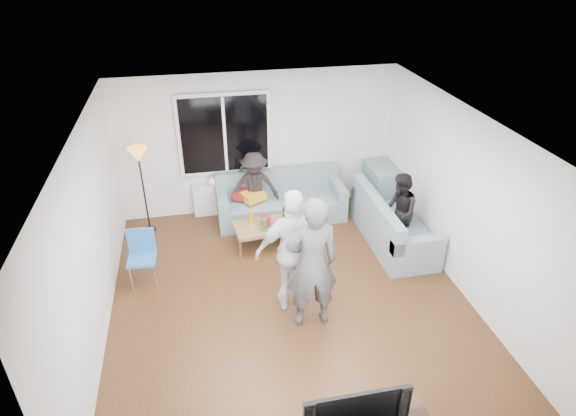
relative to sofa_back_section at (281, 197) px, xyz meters
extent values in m
cube|color=#56351C|center=(-0.31, -2.27, -0.45)|extent=(5.00, 5.50, 0.04)
cube|color=white|center=(-0.31, -2.27, 2.20)|extent=(5.00, 5.50, 0.04)
cube|color=silver|center=(-0.31, 0.50, 0.88)|extent=(5.00, 0.04, 2.60)
cube|color=silver|center=(-0.31, -5.04, 0.88)|extent=(5.00, 0.04, 2.60)
cube|color=silver|center=(-2.83, -2.27, 0.88)|extent=(0.04, 5.50, 2.60)
cube|color=silver|center=(2.21, -2.27, 0.88)|extent=(0.04, 5.50, 2.60)
cube|color=white|center=(-0.91, 0.42, 1.12)|extent=(1.62, 0.06, 1.47)
cube|color=black|center=(-0.91, 0.38, 1.12)|extent=(1.50, 0.02, 1.35)
cube|color=white|center=(-0.91, 0.37, 1.12)|extent=(0.05, 0.03, 1.35)
cube|color=silver|center=(-0.91, 0.38, -0.11)|extent=(1.30, 0.12, 0.62)
imported|color=#316628|center=(-0.67, 0.35, 0.38)|extent=(0.24, 0.21, 0.38)
imported|color=silver|center=(-1.19, 0.35, 0.29)|extent=(0.19, 0.19, 0.19)
cube|color=slate|center=(2.10, 0.00, 0.00)|extent=(0.85, 0.85, 0.85)
cube|color=orange|center=(-0.51, -0.02, 0.09)|extent=(0.48, 0.46, 0.14)
cube|color=maroon|center=(-0.65, 0.06, 0.09)|extent=(0.46, 0.43, 0.13)
cube|color=olive|center=(-0.38, -0.85, -0.22)|extent=(1.15, 0.70, 0.40)
cylinder|color=maroon|center=(-0.42, -0.87, 0.06)|extent=(0.17, 0.17, 0.17)
imported|color=#444448|center=(-0.13, -2.78, 0.52)|extent=(0.70, 0.47, 1.90)
imported|color=silver|center=(-0.27, -2.41, 0.48)|extent=(1.07, 0.48, 1.80)
imported|color=black|center=(1.71, -1.31, 0.23)|extent=(0.61, 0.72, 1.31)
imported|color=black|center=(-0.46, 0.03, 0.23)|extent=(0.91, 0.59, 1.32)
imported|color=black|center=(-0.23, -4.77, 0.31)|extent=(1.02, 0.13, 0.59)
cylinder|color=#2A7C16|center=(-0.47, -1.02, 0.08)|extent=(0.08, 0.08, 0.21)
cylinder|color=black|center=(-0.07, -0.71, 0.08)|extent=(0.07, 0.07, 0.20)
cylinder|color=orange|center=(-0.64, -0.73, 0.09)|extent=(0.07, 0.07, 0.23)
camera|label=1|loc=(-1.43, -7.61, 4.16)|focal=30.22mm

